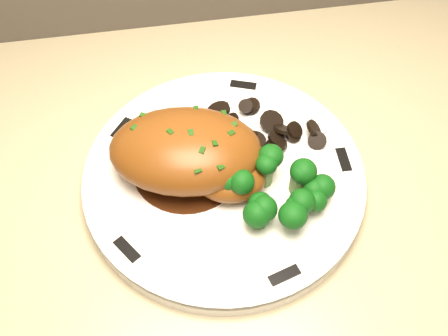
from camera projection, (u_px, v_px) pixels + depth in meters
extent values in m
cube|color=tan|center=(247.00, 225.00, 0.58)|extent=(1.87, 0.62, 0.03)
cylinder|color=white|center=(224.00, 179.00, 0.59)|extent=(0.36, 0.36, 0.02)
cube|color=black|center=(344.00, 160.00, 0.59)|extent=(0.01, 0.03, 0.00)
cube|color=black|center=(243.00, 85.00, 0.65)|extent=(0.03, 0.02, 0.00)
cube|color=black|center=(122.00, 128.00, 0.61)|extent=(0.03, 0.03, 0.00)
cube|color=black|center=(127.00, 250.00, 0.53)|extent=(0.03, 0.03, 0.00)
cube|color=black|center=(284.00, 275.00, 0.51)|extent=(0.03, 0.02, 0.00)
cylinder|color=#331709|center=(187.00, 168.00, 0.58)|extent=(0.11, 0.11, 0.00)
ellipsoid|color=brown|center=(186.00, 150.00, 0.56)|extent=(0.17, 0.13, 0.06)
ellipsoid|color=brown|center=(230.00, 179.00, 0.55)|extent=(0.08, 0.07, 0.03)
cube|color=#1A410D|center=(137.00, 130.00, 0.54)|extent=(0.01, 0.00, 0.00)
cube|color=#1A410D|center=(156.00, 128.00, 0.54)|extent=(0.01, 0.00, 0.00)
cube|color=#1A410D|center=(175.00, 127.00, 0.54)|extent=(0.01, 0.00, 0.00)
cube|color=#1A410D|center=(194.00, 128.00, 0.54)|extent=(0.01, 0.00, 0.00)
cube|color=#1A410D|center=(213.00, 129.00, 0.54)|extent=(0.01, 0.00, 0.00)
cube|color=#1A410D|center=(232.00, 132.00, 0.54)|extent=(0.01, 0.00, 0.00)
cylinder|color=black|center=(297.00, 121.00, 0.62)|extent=(0.02, 0.02, 0.01)
cylinder|color=black|center=(294.00, 114.00, 0.62)|extent=(0.02, 0.02, 0.01)
cylinder|color=black|center=(289.00, 108.00, 0.62)|extent=(0.02, 0.02, 0.01)
cylinder|color=black|center=(280.00, 109.00, 0.63)|extent=(0.03, 0.02, 0.01)
cylinder|color=black|center=(271.00, 106.00, 0.63)|extent=(0.02, 0.02, 0.01)
cylinder|color=black|center=(261.00, 104.00, 0.62)|extent=(0.02, 0.02, 0.02)
cylinder|color=black|center=(251.00, 110.00, 0.63)|extent=(0.03, 0.02, 0.01)
cylinder|color=black|center=(243.00, 112.00, 0.62)|extent=(0.03, 0.03, 0.00)
cylinder|color=black|center=(237.00, 114.00, 0.62)|extent=(0.03, 0.03, 0.01)
cylinder|color=black|center=(233.00, 123.00, 0.62)|extent=(0.02, 0.03, 0.02)
cylinder|color=black|center=(233.00, 127.00, 0.61)|extent=(0.02, 0.02, 0.01)
cylinder|color=black|center=(235.00, 130.00, 0.60)|extent=(0.03, 0.03, 0.01)
cylinder|color=black|center=(241.00, 138.00, 0.60)|extent=(0.03, 0.03, 0.01)
cylinder|color=black|center=(249.00, 139.00, 0.60)|extent=(0.03, 0.03, 0.01)
cylinder|color=black|center=(260.00, 138.00, 0.60)|extent=(0.03, 0.03, 0.02)
cylinder|color=black|center=(270.00, 142.00, 0.60)|extent=(0.03, 0.03, 0.02)
cylinder|color=black|center=(280.00, 138.00, 0.60)|extent=(0.03, 0.03, 0.01)
cylinder|color=black|center=(289.00, 132.00, 0.60)|extent=(0.04, 0.04, 0.01)
cylinder|color=black|center=(294.00, 131.00, 0.61)|extent=(0.04, 0.04, 0.02)
cylinder|color=black|center=(298.00, 124.00, 0.61)|extent=(0.03, 0.03, 0.01)
cylinder|color=#4E7130|center=(236.00, 188.00, 0.56)|extent=(0.02, 0.02, 0.02)
sphere|color=#07350B|center=(236.00, 179.00, 0.54)|extent=(0.03, 0.03, 0.03)
cylinder|color=#4E7130|center=(264.00, 175.00, 0.56)|extent=(0.02, 0.02, 0.02)
sphere|color=#07350B|center=(265.00, 166.00, 0.55)|extent=(0.03, 0.03, 0.03)
cylinder|color=#4E7130|center=(298.00, 184.00, 0.56)|extent=(0.02, 0.02, 0.02)
sphere|color=#07350B|center=(300.00, 175.00, 0.55)|extent=(0.03, 0.03, 0.03)
cylinder|color=#4E7130|center=(258.00, 217.00, 0.54)|extent=(0.02, 0.02, 0.02)
sphere|color=#07350B|center=(259.00, 209.00, 0.52)|extent=(0.03, 0.03, 0.03)
cylinder|color=#4E7130|center=(297.00, 216.00, 0.54)|extent=(0.02, 0.02, 0.02)
sphere|color=#07350B|center=(298.00, 208.00, 0.52)|extent=(0.03, 0.03, 0.03)
cylinder|color=#4E7130|center=(319.00, 199.00, 0.55)|extent=(0.02, 0.02, 0.02)
sphere|color=#07350B|center=(321.00, 190.00, 0.54)|extent=(0.03, 0.03, 0.03)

